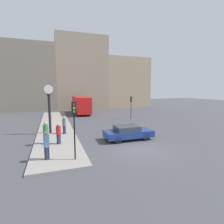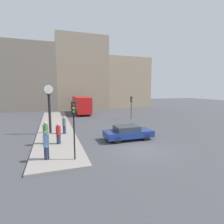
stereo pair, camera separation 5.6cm
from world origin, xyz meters
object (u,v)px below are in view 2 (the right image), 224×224
street_clock (49,107)px  pedestrian_red_top (58,134)px  traffic_light_near (74,118)px  traffic_light_far (131,103)px  sedan_car (128,132)px  bus_distant (81,104)px  pedestrian_green_hoodie (46,133)px  pedestrian_grey_jacket (64,125)px  pedestrian_blue_stripe (46,145)px

street_clock → pedestrian_red_top: street_clock is taller
traffic_light_near → street_clock: 7.78m
traffic_light_far → street_clock: street_clock is taller
sedan_car → traffic_light_near: size_ratio=1.19×
sedan_car → traffic_light_far: (4.88, 9.79, 1.78)m
sedan_car → bus_distant: 17.87m
traffic_light_far → bus_distant: bearing=127.9°
pedestrian_green_hoodie → pedestrian_red_top: (0.96, -0.39, -0.07)m
bus_distant → pedestrian_green_hoodie: bearing=-108.1°
bus_distant → traffic_light_near: bearing=-100.1°
traffic_light_near → pedestrian_green_hoodie: 4.71m
traffic_light_near → traffic_light_far: size_ratio=1.07×
pedestrian_grey_jacket → traffic_light_near: bearing=-88.4°
bus_distant → pedestrian_red_top: (-4.61, -17.48, -0.80)m
bus_distant → traffic_light_far: 10.15m
bus_distant → traffic_light_far: traffic_light_far is taller
traffic_light_far → pedestrian_blue_stripe: 17.15m
street_clock → pedestrian_grey_jacket: 2.34m
pedestrian_green_hoodie → pedestrian_red_top: size_ratio=1.08×
pedestrian_red_top → pedestrian_grey_jacket: size_ratio=0.96×
bus_distant → street_clock: bearing=-111.4°
traffic_light_far → street_clock: (-11.48, -5.46, 0.31)m
pedestrian_grey_jacket → street_clock: bearing=147.2°
sedan_car → pedestrian_red_top: pedestrian_red_top is taller
sedan_car → pedestrian_blue_stripe: pedestrian_blue_stripe is taller
pedestrian_grey_jacket → pedestrian_red_top: bearing=-101.6°
bus_distant → pedestrian_blue_stripe: 21.22m
traffic_light_near → pedestrian_red_top: size_ratio=2.18×
traffic_light_far → pedestrian_red_top: bearing=-138.8°
traffic_light_near → pedestrian_blue_stripe: size_ratio=2.02×
street_clock → traffic_light_near: bearing=-78.9°
pedestrian_blue_stripe → pedestrian_grey_jacket: bearing=76.6°
sedan_car → traffic_light_far: traffic_light_far is taller
sedan_car → pedestrian_blue_stripe: (-6.77, -2.72, 0.38)m
traffic_light_far → pedestrian_green_hoodie: size_ratio=1.88×
pedestrian_red_top → sedan_car: bearing=-2.9°
traffic_light_far → pedestrian_blue_stripe: bearing=-133.0°
sedan_car → street_clock: 8.16m
street_clock → pedestrian_blue_stripe: (-0.17, -7.05, -1.71)m
traffic_light_near → pedestrian_green_hoodie: size_ratio=2.01×
street_clock → pedestrian_green_hoodie: size_ratio=2.69×
bus_distant → pedestrian_blue_stripe: size_ratio=4.29×
sedan_car → bus_distant: bus_distant is taller
traffic_light_near → pedestrian_grey_jacket: traffic_light_near is taller
bus_distant → sedan_car: bearing=-85.7°
street_clock → pedestrian_blue_stripe: bearing=-91.3°
traffic_light_near → pedestrian_grey_jacket: (-0.19, 6.79, -1.74)m
bus_distant → traffic_light_near: traffic_light_near is taller
traffic_light_far → pedestrian_red_top: size_ratio=2.03×
traffic_light_near → sedan_car: bearing=33.0°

